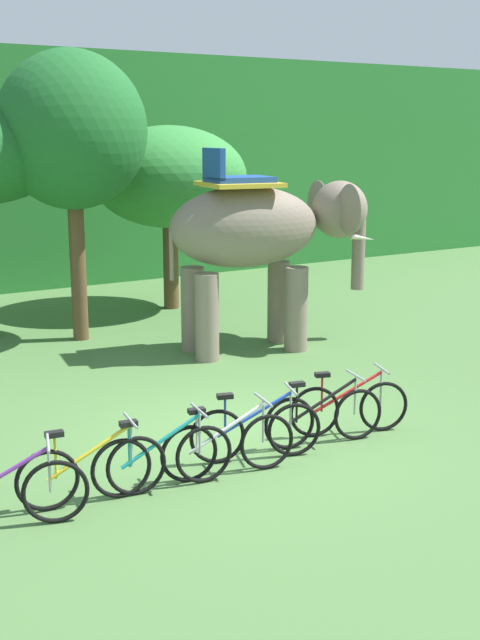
% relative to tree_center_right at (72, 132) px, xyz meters
% --- Properties ---
extents(ground_plane, '(80.00, 80.00, 0.00)m').
position_rel_tree_center_right_xyz_m(ground_plane, '(-0.01, -6.01, -4.06)').
color(ground_plane, '#4C753D').
extents(tree_center_right, '(2.87, 2.87, 5.59)m').
position_rel_tree_center_right_xyz_m(tree_center_right, '(0.00, 0.00, 0.00)').
color(tree_center_right, brown).
rests_on(tree_center_right, ground).
extents(tree_far_left, '(3.56, 3.56, 4.21)m').
position_rel_tree_center_right_xyz_m(tree_far_left, '(2.89, 1.72, -1.02)').
color(tree_far_left, brown).
rests_on(tree_far_left, ground).
extents(elephant, '(4.23, 2.22, 3.78)m').
position_rel_tree_center_right_xyz_m(elephant, '(2.70, -2.47, -1.86)').
color(elephant, gray).
rests_on(elephant, ground).
extents(bike_purple, '(1.65, 0.65, 0.92)m').
position_rel_tree_center_right_xyz_m(bike_purple, '(-3.50, -7.22, -3.68)').
color(bike_purple, black).
rests_on(bike_purple, ground).
extents(bike_yellow, '(1.70, 0.52, 0.92)m').
position_rel_tree_center_right_xyz_m(bike_yellow, '(-2.51, -7.11, -3.68)').
color(bike_yellow, black).
rests_on(bike_yellow, ground).
extents(bike_teal, '(1.70, 0.52, 0.92)m').
position_rel_tree_center_right_xyz_m(bike_teal, '(-1.69, -7.22, -3.68)').
color(bike_teal, black).
rests_on(bike_teal, ground).
extents(bike_white, '(1.69, 0.52, 0.92)m').
position_rel_tree_center_right_xyz_m(bike_white, '(-0.84, -7.26, -3.68)').
color(bike_white, black).
rests_on(bike_white, ground).
extents(bike_blue, '(1.65, 0.67, 0.92)m').
position_rel_tree_center_right_xyz_m(bike_blue, '(-0.30, -7.02, -3.68)').
color(bike_blue, black).
rests_on(bike_blue, ground).
extents(bike_black, '(1.69, 0.54, 0.92)m').
position_rel_tree_center_right_xyz_m(bike_black, '(0.75, -7.05, -3.68)').
color(bike_black, black).
rests_on(bike_black, ground).
extents(bike_red, '(1.64, 0.69, 0.92)m').
position_rel_tree_center_right_xyz_m(bike_red, '(1.28, -6.92, -3.68)').
color(bike_red, black).
rests_on(bike_red, ground).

